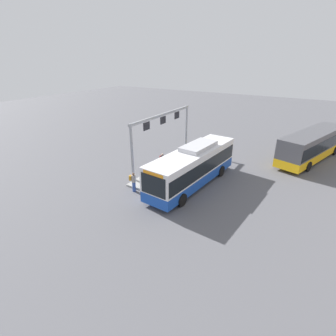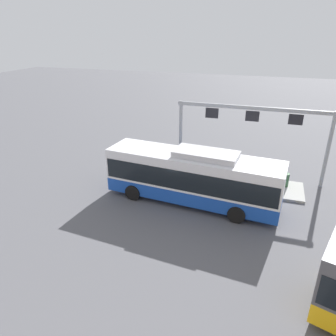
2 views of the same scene
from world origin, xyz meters
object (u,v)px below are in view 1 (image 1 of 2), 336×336
Objects in this scene: bus_background_left at (312,144)px; person_waiting_mid at (133,181)px; person_waiting_far at (162,161)px; person_waiting_near at (153,170)px; person_boarding at (145,176)px; bus_main at (193,165)px; trash_bin at (184,152)px.

person_waiting_mid is (15.41, -11.68, -0.89)m from bus_background_left.
bus_background_left reaches higher than person_waiting_far.
person_waiting_near is 2.46m from person_waiting_mid.
bus_main is at bearing 43.94° from person_boarding.
bus_background_left reaches higher than trash_bin.
bus_main reaches higher than person_waiting_near.
person_waiting_far is (10.77, -11.83, -0.73)m from bus_background_left.
person_boarding is 1.00× the size of person_waiting_far.
bus_background_left is 17.28m from person_waiting_near.
person_boarding is 1.00× the size of person_waiting_near.
person_boarding is at bearing 4.14° from trash_bin.
person_boarding and person_waiting_near have the same top height.
person_waiting_mid reaches higher than trash_bin.
bus_main is 6.41× the size of person_waiting_near.
trash_bin is at bearing -140.33° from bus_main.
person_waiting_far is (-4.63, -0.15, 0.16)m from person_waiting_mid.
bus_background_left is 6.74× the size of person_waiting_far.
person_waiting_near is (12.97, -11.40, -0.73)m from bus_background_left.
person_boarding is 3.66m from person_waiting_far.
person_boarding is (2.59, -3.18, -0.76)m from bus_main.
trash_bin is (-9.09, -0.20, -0.28)m from person_waiting_mid.
bus_background_left is 18.31m from person_boarding.
trash_bin is at bearing 121.57° from person_waiting_near.
bus_main is at bearing 47.10° from person_waiting_near.
person_waiting_mid is at bearing 160.46° from bus_background_left.
bus_main is 6.41× the size of person_waiting_far.
bus_background_left is 6.74× the size of person_boarding.
trash_bin is (-5.48, -3.76, -1.20)m from bus_main.
bus_background_left is 6.74× the size of person_waiting_mid.
person_waiting_near is 1.00× the size of person_waiting_far.
person_waiting_far is at bearing 103.18° from person_boarding.
person_waiting_near is at bearing 156.33° from bus_background_left.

